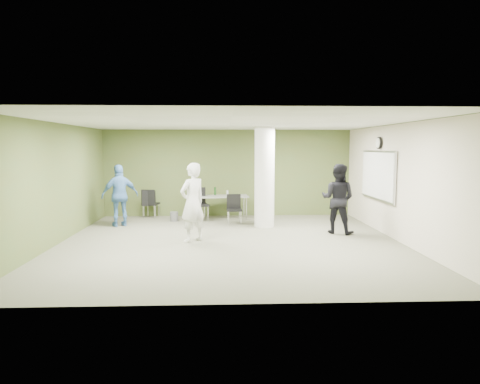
{
  "coord_description": "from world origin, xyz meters",
  "views": [
    {
      "loc": [
        -0.19,
        -9.91,
        2.24
      ],
      "look_at": [
        0.27,
        1.0,
        1.09
      ],
      "focal_mm": 32.0,
      "sensor_mm": 36.0,
      "label": 1
    }
  ],
  "objects_px": {
    "folding_table": "(223,197)",
    "woman_white": "(193,203)",
    "man_blue": "(120,196)",
    "man_black": "(338,199)",
    "chair_back_left": "(150,201)"
  },
  "relations": [
    {
      "from": "man_black",
      "to": "man_blue",
      "type": "height_order",
      "value": "man_black"
    },
    {
      "from": "chair_back_left",
      "to": "man_black",
      "type": "height_order",
      "value": "man_black"
    },
    {
      "from": "folding_table",
      "to": "chair_back_left",
      "type": "height_order",
      "value": "folding_table"
    },
    {
      "from": "folding_table",
      "to": "man_black",
      "type": "relative_size",
      "value": 0.89
    },
    {
      "from": "folding_table",
      "to": "man_blue",
      "type": "height_order",
      "value": "man_blue"
    },
    {
      "from": "woman_white",
      "to": "man_blue",
      "type": "relative_size",
      "value": 1.07
    },
    {
      "from": "woman_white",
      "to": "man_blue",
      "type": "bearing_deg",
      "value": -86.88
    },
    {
      "from": "woman_white",
      "to": "man_black",
      "type": "distance_m",
      "value": 3.8
    },
    {
      "from": "folding_table",
      "to": "woman_white",
      "type": "bearing_deg",
      "value": -108.23
    },
    {
      "from": "folding_table",
      "to": "man_blue",
      "type": "xyz_separation_m",
      "value": [
        -2.91,
        -1.11,
        0.19
      ]
    },
    {
      "from": "folding_table",
      "to": "man_blue",
      "type": "distance_m",
      "value": 3.12
    },
    {
      "from": "folding_table",
      "to": "woman_white",
      "type": "xyz_separation_m",
      "value": [
        -0.72,
        -3.2,
        0.25
      ]
    },
    {
      "from": "woman_white",
      "to": "man_black",
      "type": "relative_size",
      "value": 1.04
    },
    {
      "from": "folding_table",
      "to": "woman_white",
      "type": "relative_size",
      "value": 0.86
    },
    {
      "from": "folding_table",
      "to": "chair_back_left",
      "type": "relative_size",
      "value": 1.74
    }
  ]
}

